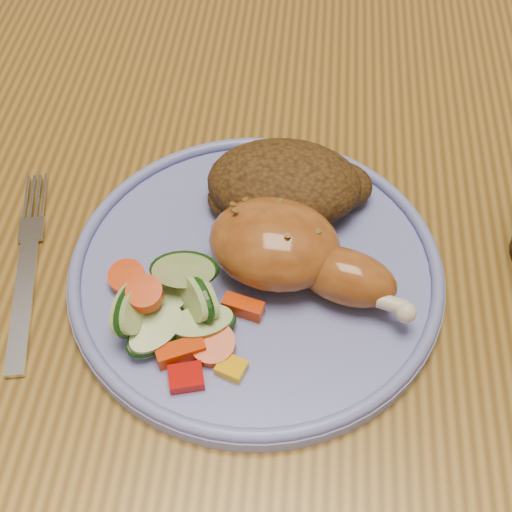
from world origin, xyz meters
name	(u,v)px	position (x,y,z in m)	size (l,w,h in m)	color
ground	(278,502)	(0.00, 0.00, 0.00)	(4.00, 4.00, 0.00)	brown
dining_table	(295,259)	(0.00, 0.00, 0.67)	(0.90, 1.40, 0.75)	brown
chair_far	(312,32)	(0.00, 0.63, 0.49)	(0.42, 0.42, 0.91)	#4C2D16
plate	(256,273)	(-0.03, -0.09, 0.76)	(0.29, 0.29, 0.01)	#6871BA
plate_rim	(256,264)	(-0.03, -0.09, 0.77)	(0.29, 0.29, 0.01)	#6871BA
chicken_leg	(292,252)	(0.00, -0.09, 0.79)	(0.16, 0.11, 0.05)	#9A5420
rice_pilaf	(287,185)	(-0.01, -0.02, 0.78)	(0.14, 0.09, 0.05)	#482D12
vegetable_pile	(173,309)	(-0.08, -0.14, 0.78)	(0.12, 0.11, 0.06)	#A50A05
fork	(26,272)	(-0.21, -0.10, 0.75)	(0.05, 0.17, 0.00)	silver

